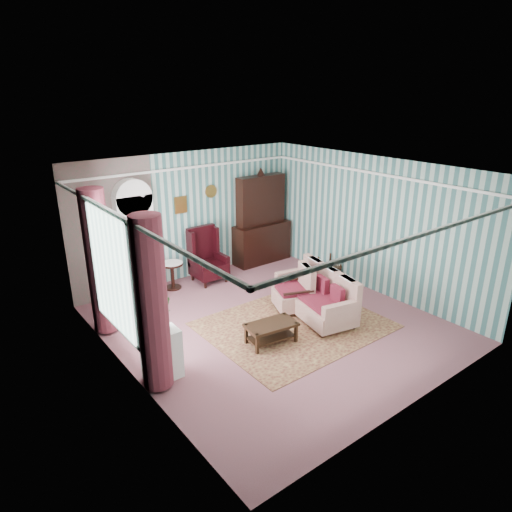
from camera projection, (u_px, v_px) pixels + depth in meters
floor at (272, 324)px, 8.62m from camera, size 6.00×6.00×0.00m
room_shell at (238, 226)px, 7.70m from camera, size 5.53×6.02×2.91m
bookcase at (137, 243)px, 9.57m from camera, size 0.80×0.28×2.24m
dresser_hutch at (262, 217)px, 11.32m from camera, size 1.50×0.56×2.36m
wingback_left at (136, 274)px, 9.31m from camera, size 0.76×0.80×1.25m
wingback_right at (208, 256)px, 10.31m from camera, size 0.76×0.80×1.25m
seated_woman at (136, 275)px, 9.32m from camera, size 0.44×0.40×1.18m
round_side_table at (173, 276)px, 10.05m from camera, size 0.50×0.50×0.60m
nest_table at (329, 267)px, 10.61m from camera, size 0.45×0.38×0.54m
plant_stand at (162, 355)px, 6.89m from camera, size 0.55×0.35×0.80m
rug at (294, 325)px, 8.57m from camera, size 3.20×2.60×0.01m
sofa at (315, 291)px, 8.81m from camera, size 1.37×2.03×1.00m
floral_armchair at (293, 285)px, 8.98m from camera, size 0.97×0.97×1.07m
coffee_table at (271, 333)px, 7.91m from camera, size 0.94×0.60×0.38m
potted_plant_a at (157, 324)px, 6.54m from camera, size 0.46×0.42×0.42m
potted_plant_b at (162, 313)px, 6.77m from camera, size 0.30×0.25×0.51m
potted_plant_c at (154, 322)px, 6.65m from camera, size 0.28×0.28×0.38m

